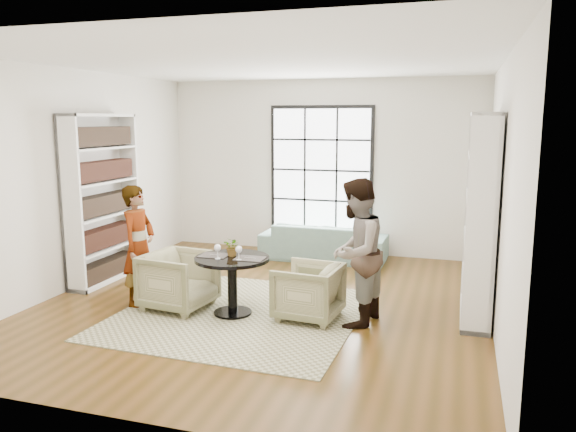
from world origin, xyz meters
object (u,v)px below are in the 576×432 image
(person_left, at_px, (139,246))
(wine_glass_right, at_px, (239,250))
(armchair_right, at_px, (308,292))
(wine_glass_left, at_px, (217,248))
(armchair_left, at_px, (179,280))
(pedestal_table, at_px, (232,273))
(sofa, at_px, (324,241))
(flower_centerpiece, at_px, (233,247))
(person_right, at_px, (355,253))

(person_left, distance_m, wine_glass_right, 1.41)
(armchair_right, bearing_deg, wine_glass_left, -70.11)
(armchair_left, distance_m, person_left, 0.68)
(armchair_left, distance_m, armchair_right, 1.63)
(wine_glass_left, bearing_deg, pedestal_table, 46.13)
(pedestal_table, height_order, wine_glass_right, wine_glass_right)
(armchair_right, xyz_separation_m, person_left, (-2.17, -0.12, 0.43))
(armchair_right, bearing_deg, person_left, -81.41)
(sofa, relative_size, wine_glass_right, 12.03)
(armchair_left, distance_m, wine_glass_right, 0.99)
(armchair_left, distance_m, flower_centerpiece, 0.85)
(armchair_right, relative_size, wine_glass_left, 4.08)
(armchair_right, bearing_deg, flower_centerpiece, -79.32)
(person_right, bearing_deg, sofa, -149.71)
(person_left, bearing_deg, wine_glass_left, -96.81)
(person_right, xyz_separation_m, flower_centerpiece, (-1.46, -0.08, -0.01))
(wine_glass_right, bearing_deg, wine_glass_left, -176.38)
(sofa, bearing_deg, person_left, 61.15)
(flower_centerpiece, bearing_deg, wine_glass_right, -48.84)
(person_left, bearing_deg, armchair_right, -86.42)
(sofa, height_order, flower_centerpiece, flower_centerpiece)
(armchair_left, bearing_deg, person_right, -79.42)
(person_left, bearing_deg, flower_centerpiece, -87.93)
(flower_centerpiece, bearing_deg, sofa, 81.98)
(person_left, height_order, wine_glass_right, person_left)
(pedestal_table, bearing_deg, armchair_left, 178.76)
(armchair_right, height_order, person_right, person_right)
(flower_centerpiece, bearing_deg, person_left, -178.39)
(person_right, bearing_deg, pedestal_table, -74.72)
(wine_glass_left, relative_size, flower_centerpiece, 0.78)
(sofa, distance_m, flower_centerpiece, 3.00)
(armchair_left, xyz_separation_m, person_left, (-0.55, 0.00, 0.40))
(sofa, relative_size, person_left, 1.36)
(wine_glass_right, bearing_deg, flower_centerpiece, 131.16)
(sofa, relative_size, armchair_left, 2.64)
(armchair_right, distance_m, wine_glass_right, 0.95)
(pedestal_table, xyz_separation_m, sofa, (0.40, 2.97, -0.21))
(person_right, bearing_deg, flower_centerpiece, -76.74)
(sofa, xyz_separation_m, armchair_right, (0.50, -2.84, 0.03))
(pedestal_table, distance_m, person_left, 1.29)
(wine_glass_left, height_order, flower_centerpiece, flower_centerpiece)
(armchair_right, xyz_separation_m, wine_glass_right, (-0.77, -0.25, 0.51))
(person_left, distance_m, flower_centerpiece, 1.26)
(wine_glass_right, bearing_deg, pedestal_table, 139.92)
(person_left, xyz_separation_m, wine_glass_left, (1.14, -0.15, 0.08))
(pedestal_table, distance_m, sofa, 3.01)
(sofa, relative_size, wine_glass_left, 11.66)
(pedestal_table, distance_m, wine_glass_right, 0.36)
(armchair_right, bearing_deg, armchair_left, -80.35)
(sofa, height_order, wine_glass_right, wine_glass_right)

